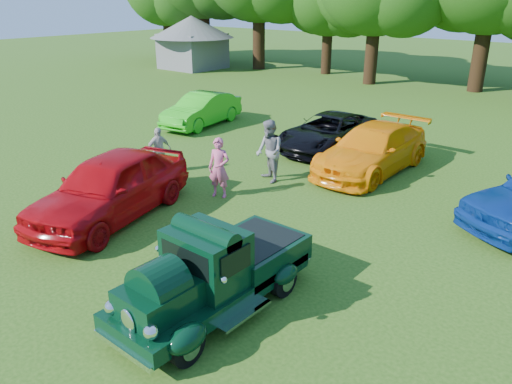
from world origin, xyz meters
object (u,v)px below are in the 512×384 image
Objects in this scene: red_convertible at (110,187)px; spectator_white at (159,150)px; back_car_lime at (202,110)px; spectator_grey at (269,152)px; gazebo at (192,36)px; spectator_pink at (219,168)px; back_car_orange at (372,149)px; hero_pickup at (215,274)px; back_car_black at (329,132)px.

spectator_white is at bearing 104.57° from red_convertible.
spectator_grey is at bearing -37.86° from back_car_lime.
gazebo reaches higher than back_car_lime.
gazebo is at bearing 55.42° from spectator_white.
spectator_pink is at bearing -41.78° from gazebo.
red_convertible reaches higher than back_car_orange.
hero_pickup is 0.89× the size of back_car_black.
spectator_pink is at bearing -83.10° from spectator_white.
red_convertible is at bearing -78.09° from spectator_grey.
spectator_grey is (-1.98, -2.89, 0.22)m from back_car_orange.
spectator_white is at bearing -117.17° from back_car_black.
spectator_pink is at bearing -90.06° from back_car_black.
red_convertible is 2.59× the size of spectator_grey.
spectator_grey is at bearing -85.07° from back_car_black.
back_car_lime is (-5.23, 8.37, -0.15)m from red_convertible.
hero_pickup is 2.42× the size of spectator_pink.
hero_pickup is at bearing -42.67° from gazebo.
back_car_lime is 0.67× the size of gazebo.
back_car_orange is (3.45, 7.61, -0.11)m from red_convertible.
spectator_grey reaches higher than hero_pickup.
red_convertible is at bearing -138.42° from spectator_white.
spectator_pink reaches higher than back_car_black.
hero_pickup is 13.92m from back_car_lime.
back_car_orange is at bearing 50.03° from red_convertible.
spectator_grey is at bearing -38.18° from gazebo.
back_car_lime is at bearing 44.41° from spectator_white.
hero_pickup is 0.66× the size of gazebo.
hero_pickup is at bearing -68.29° from spectator_pink.
hero_pickup is 0.84× the size of red_convertible.
spectator_grey reaches higher than red_convertible.
spectator_pink reaches higher than hero_pickup.
back_car_lime is (-10.13, 9.55, -0.01)m from hero_pickup.
back_car_lime is 0.83× the size of back_car_orange.
back_car_black is 2.74m from back_car_orange.
spectator_pink is (1.15, 2.84, 0.02)m from red_convertible.
hero_pickup reaches higher than back_car_orange.
hero_pickup is 0.99× the size of back_car_lime.
red_convertible is (-4.90, 1.18, 0.14)m from hero_pickup.
gazebo is (-20.26, 15.93, 1.43)m from spectator_grey.
back_car_lime is at bearing -176.95° from back_car_black.
spectator_white is at bearing 154.20° from spectator_pink.
back_car_lime is at bearing 175.35° from back_car_orange.
spectator_white is 0.24× the size of gazebo.
spectator_pink is 0.27× the size of gazebo.
spectator_grey reaches higher than back_car_black.
red_convertible reaches higher than spectator_white.
back_car_orange is (-1.45, 8.79, 0.03)m from hero_pickup.
spectator_pink is 1.15× the size of spectator_white.
gazebo reaches higher than hero_pickup.
back_car_orange is at bearing 99.37° from hero_pickup.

